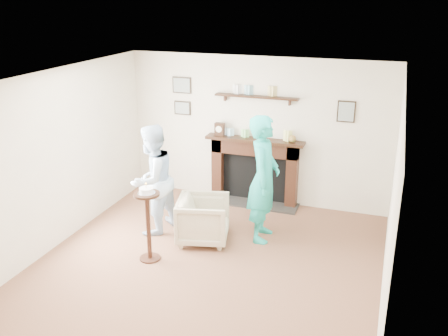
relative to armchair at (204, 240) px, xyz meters
The scene contains 6 objects.
ground 0.82m from the armchair, 68.56° to the right, with size 5.00×5.00×0.00m, color brown.
room_shell 1.65m from the armchair, 14.02° to the right, with size 4.54×5.02×2.52m.
armchair is the anchor object (origin of this frame).
man 0.83m from the armchair, behind, with size 0.81×0.63×1.67m, color silver.
woman 0.88m from the armchair, 25.42° to the left, with size 0.68×0.45×1.87m, color teal.
pedestal_table 1.13m from the armchair, 123.75° to the right, with size 0.35×0.35×1.12m.
Camera 1 is at (2.15, -5.37, 3.49)m, focal length 40.00 mm.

